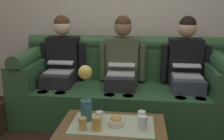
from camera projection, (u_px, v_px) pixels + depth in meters
couch at (122, 88)px, 3.00m from camera, size 2.44×0.88×0.96m
person_left at (61, 63)px, 3.00m from camera, size 0.56×0.67×1.22m
person_middle at (122, 65)px, 2.92m from camera, size 0.56×0.67×1.22m
person_right at (186, 66)px, 2.83m from camera, size 0.56×0.67×1.22m
coffee_table at (112, 131)px, 2.06m from camera, size 0.88×0.54×0.39m
flower_vase at (86, 93)px, 2.06m from camera, size 0.11×0.11×0.48m
snack_bowl at (116, 121)px, 2.02m from camera, size 0.12×0.12×0.10m
cup_near_left at (83, 124)px, 1.95m from camera, size 0.06×0.06×0.10m
cup_near_right at (143, 123)px, 1.95m from camera, size 0.07×0.07×0.11m
cup_far_center at (99, 117)px, 2.07m from camera, size 0.06×0.06×0.09m
cup_far_left at (142, 116)px, 2.10m from camera, size 0.07×0.07×0.08m
cup_far_right at (97, 123)px, 1.94m from camera, size 0.07×0.07×0.11m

